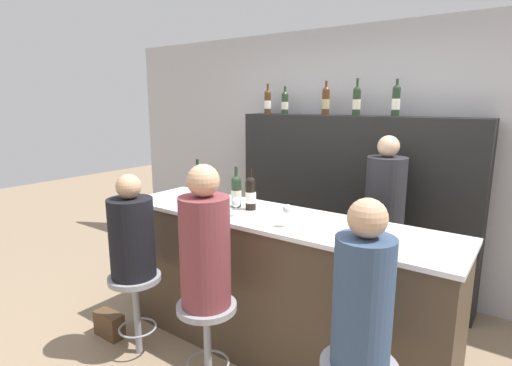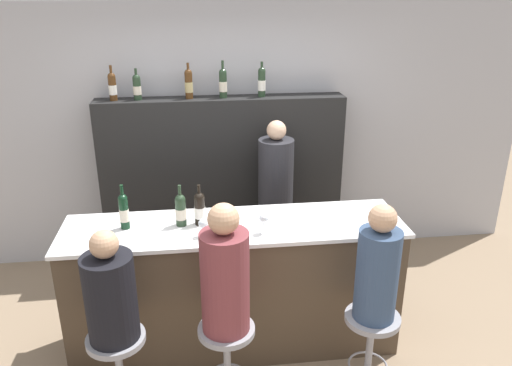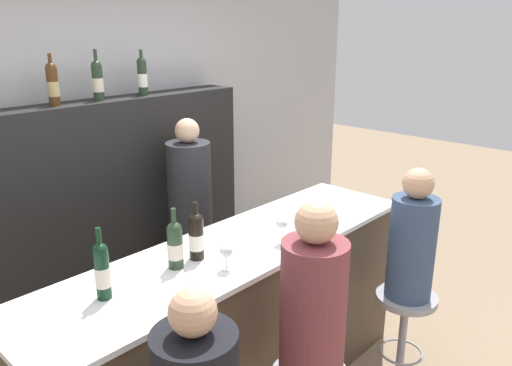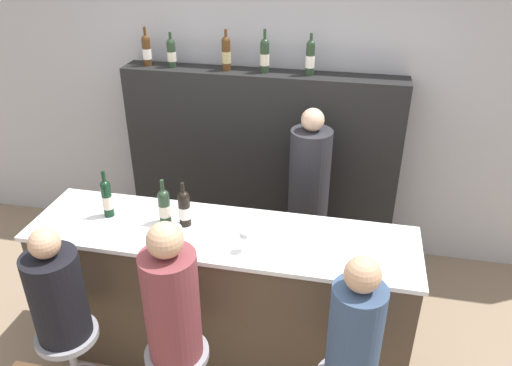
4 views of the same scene
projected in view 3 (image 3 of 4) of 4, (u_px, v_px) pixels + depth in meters
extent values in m
cube|color=#B2B2B7|center=(86.00, 156.00, 3.72)|extent=(6.40, 0.05, 2.60)
cube|color=#473828|center=(237.00, 331.00, 2.93)|extent=(2.49, 0.61, 1.04)
cube|color=white|center=(236.00, 248.00, 2.77)|extent=(2.53, 0.65, 0.03)
cube|color=black|center=(108.00, 218.00, 3.70)|extent=(2.37, 0.28, 1.74)
cylinder|color=black|center=(102.00, 274.00, 2.20)|extent=(0.07, 0.07, 0.23)
cylinder|color=beige|center=(103.00, 277.00, 2.21)|extent=(0.07, 0.07, 0.09)
sphere|color=black|center=(100.00, 250.00, 2.17)|extent=(0.07, 0.07, 0.07)
cylinder|color=black|center=(99.00, 238.00, 2.15)|extent=(0.02, 0.02, 0.09)
cylinder|color=#233823|center=(175.00, 249.00, 2.49)|extent=(0.08, 0.08, 0.20)
cylinder|color=beige|center=(175.00, 250.00, 2.49)|extent=(0.08, 0.08, 0.08)
sphere|color=#233823|center=(174.00, 230.00, 2.46)|extent=(0.08, 0.08, 0.08)
cylinder|color=#233823|center=(174.00, 218.00, 2.44)|extent=(0.02, 0.02, 0.10)
cylinder|color=black|center=(196.00, 240.00, 2.58)|extent=(0.08, 0.08, 0.21)
cylinder|color=white|center=(196.00, 241.00, 2.59)|extent=(0.08, 0.08, 0.08)
sphere|color=black|center=(196.00, 221.00, 2.55)|extent=(0.08, 0.08, 0.08)
cylinder|color=black|center=(195.00, 210.00, 2.54)|extent=(0.02, 0.02, 0.08)
cylinder|color=#4C2D14|center=(53.00, 87.00, 3.20)|extent=(0.07, 0.07, 0.24)
cylinder|color=tan|center=(53.00, 89.00, 3.20)|extent=(0.07, 0.07, 0.09)
sphere|color=#4C2D14|center=(51.00, 68.00, 3.16)|extent=(0.07, 0.07, 0.07)
cylinder|color=#4C2D14|center=(50.00, 60.00, 3.14)|extent=(0.02, 0.02, 0.08)
cylinder|color=#233823|center=(98.00, 83.00, 3.42)|extent=(0.07, 0.07, 0.23)
cylinder|color=beige|center=(98.00, 85.00, 3.42)|extent=(0.07, 0.07, 0.09)
sphere|color=#233823|center=(96.00, 66.00, 3.38)|extent=(0.07, 0.07, 0.07)
cylinder|color=#233823|center=(95.00, 56.00, 3.36)|extent=(0.02, 0.02, 0.10)
cylinder|color=#233823|center=(143.00, 79.00, 3.67)|extent=(0.07, 0.07, 0.24)
cylinder|color=white|center=(143.00, 80.00, 3.68)|extent=(0.07, 0.07, 0.10)
sphere|color=#233823|center=(141.00, 62.00, 3.64)|extent=(0.07, 0.07, 0.07)
cylinder|color=#233823|center=(141.00, 55.00, 3.62)|extent=(0.02, 0.02, 0.07)
cylinder|color=silver|center=(226.00, 269.00, 2.50)|extent=(0.06, 0.06, 0.00)
cylinder|color=silver|center=(226.00, 263.00, 2.49)|extent=(0.01, 0.01, 0.07)
sphere|color=silver|center=(226.00, 251.00, 2.47)|extent=(0.07, 0.07, 0.07)
cylinder|color=silver|center=(281.00, 243.00, 2.80)|extent=(0.06, 0.06, 0.00)
cylinder|color=silver|center=(282.00, 235.00, 2.78)|extent=(0.01, 0.01, 0.08)
sphere|color=silver|center=(282.00, 224.00, 2.76)|extent=(0.07, 0.07, 0.07)
sphere|color=tan|center=(193.00, 312.00, 1.72)|extent=(0.18, 0.18, 0.18)
cylinder|color=brown|center=(313.00, 311.00, 2.32)|extent=(0.31, 0.31, 0.69)
sphere|color=tan|center=(316.00, 222.00, 2.18)|extent=(0.20, 0.20, 0.20)
cylinder|color=gray|center=(402.00, 340.00, 3.22)|extent=(0.05, 0.05, 0.58)
torus|color=gray|center=(401.00, 352.00, 3.25)|extent=(0.28, 0.28, 0.02)
cylinder|color=gray|center=(406.00, 298.00, 3.13)|extent=(0.38, 0.38, 0.04)
cylinder|color=#334766|center=(412.00, 248.00, 3.02)|extent=(0.28, 0.28, 0.64)
sphere|color=tan|center=(418.00, 183.00, 2.90)|extent=(0.18, 0.18, 0.18)
cylinder|color=#28282D|center=(192.00, 233.00, 3.82)|extent=(0.33, 0.33, 1.42)
sphere|color=#D8AD8C|center=(187.00, 131.00, 3.58)|extent=(0.18, 0.18, 0.18)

